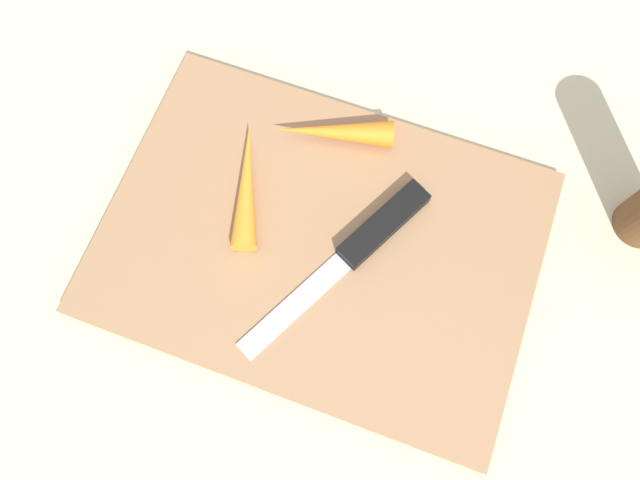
# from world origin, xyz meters

# --- Properties ---
(ground_plane) EXTENTS (1.40, 1.40, 0.00)m
(ground_plane) POSITION_xyz_m (0.00, 0.00, 0.00)
(ground_plane) COLOR #C6B793
(cutting_board) EXTENTS (0.36, 0.26, 0.01)m
(cutting_board) POSITION_xyz_m (0.00, 0.00, 0.01)
(cutting_board) COLOR #99704C
(cutting_board) RESTS_ON ground_plane
(knife) EXTENTS (0.11, 0.19, 0.01)m
(knife) POSITION_xyz_m (-0.04, -0.02, 0.02)
(knife) COLOR #B7B7BC
(knife) RESTS_ON cutting_board
(carrot_short) EXTENTS (0.11, 0.05, 0.02)m
(carrot_short) POSITION_xyz_m (0.02, -0.09, 0.02)
(carrot_short) COLOR orange
(carrot_short) RESTS_ON cutting_board
(carrot_long) EXTENTS (0.06, 0.11, 0.02)m
(carrot_long) POSITION_xyz_m (0.07, -0.02, 0.02)
(carrot_long) COLOR orange
(carrot_long) RESTS_ON cutting_board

